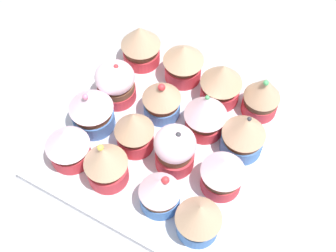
{
  "coord_description": "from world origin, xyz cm",
  "views": [
    {
      "loc": [
        17.12,
        -30.58,
        58.26
      ],
      "look_at": [
        0.0,
        0.0,
        4.2
      ],
      "focal_mm": 49.0,
      "sensor_mm": 36.0,
      "label": 1
    }
  ],
  "objects_px": {
    "cupcake_8": "(116,83)",
    "cupcake_13": "(183,61)",
    "cupcake_4": "(91,109)",
    "cupcake_6": "(175,149)",
    "cupcake_0": "(68,145)",
    "cupcake_1": "(106,164)",
    "cupcake_7": "(223,173)",
    "cupcake_14": "(221,82)",
    "cupcake_12": "(141,44)",
    "cupcake_11": "(244,134)",
    "cupcake_9": "(162,99)",
    "baking_tray": "(168,139)",
    "cupcake_2": "(160,192)",
    "cupcake_3": "(199,218)",
    "cupcake_10": "(206,113)",
    "cupcake_15": "(262,95)",
    "cupcake_5": "(134,130)"
  },
  "relations": [
    {
      "from": "cupcake_1",
      "to": "cupcake_9",
      "type": "height_order",
      "value": "cupcake_1"
    },
    {
      "from": "cupcake_1",
      "to": "cupcake_11",
      "type": "relative_size",
      "value": 1.0
    },
    {
      "from": "cupcake_4",
      "to": "cupcake_11",
      "type": "height_order",
      "value": "cupcake_4"
    },
    {
      "from": "cupcake_2",
      "to": "cupcake_7",
      "type": "xyz_separation_m",
      "value": [
        0.06,
        0.06,
        0.0
      ]
    },
    {
      "from": "cupcake_8",
      "to": "cupcake_6",
      "type": "bearing_deg",
      "value": -23.97
    },
    {
      "from": "cupcake_9",
      "to": "cupcake_4",
      "type": "bearing_deg",
      "value": -139.23
    },
    {
      "from": "cupcake_13",
      "to": "baking_tray",
      "type": "bearing_deg",
      "value": -72.53
    },
    {
      "from": "baking_tray",
      "to": "cupcake_11",
      "type": "bearing_deg",
      "value": 19.52
    },
    {
      "from": "cupcake_11",
      "to": "cupcake_15",
      "type": "bearing_deg",
      "value": 92.92
    },
    {
      "from": "baking_tray",
      "to": "cupcake_11",
      "type": "distance_m",
      "value": 0.11
    },
    {
      "from": "cupcake_4",
      "to": "cupcake_5",
      "type": "bearing_deg",
      "value": -1.0
    },
    {
      "from": "cupcake_7",
      "to": "cupcake_10",
      "type": "xyz_separation_m",
      "value": [
        -0.06,
        0.07,
        0.0
      ]
    },
    {
      "from": "cupcake_2",
      "to": "cupcake_6",
      "type": "height_order",
      "value": "cupcake_6"
    },
    {
      "from": "cupcake_9",
      "to": "cupcake_15",
      "type": "bearing_deg",
      "value": 31.17
    },
    {
      "from": "cupcake_12",
      "to": "cupcake_13",
      "type": "relative_size",
      "value": 1.05
    },
    {
      "from": "cupcake_0",
      "to": "cupcake_1",
      "type": "bearing_deg",
      "value": 0.15
    },
    {
      "from": "cupcake_11",
      "to": "baking_tray",
      "type": "bearing_deg",
      "value": -160.48
    },
    {
      "from": "cupcake_0",
      "to": "cupcake_9",
      "type": "height_order",
      "value": "cupcake_9"
    },
    {
      "from": "cupcake_6",
      "to": "cupcake_11",
      "type": "bearing_deg",
      "value": 43.89
    },
    {
      "from": "cupcake_15",
      "to": "cupcake_3",
      "type": "bearing_deg",
      "value": -88.53
    },
    {
      "from": "cupcake_2",
      "to": "cupcake_7",
      "type": "height_order",
      "value": "same"
    },
    {
      "from": "baking_tray",
      "to": "cupcake_12",
      "type": "xyz_separation_m",
      "value": [
        -0.11,
        0.11,
        0.04
      ]
    },
    {
      "from": "cupcake_8",
      "to": "cupcake_13",
      "type": "xyz_separation_m",
      "value": [
        0.07,
        0.08,
        0.0
      ]
    },
    {
      "from": "cupcake_14",
      "to": "cupcake_15",
      "type": "bearing_deg",
      "value": 8.01
    },
    {
      "from": "cupcake_15",
      "to": "cupcake_7",
      "type": "bearing_deg",
      "value": -88.35
    },
    {
      "from": "cupcake_4",
      "to": "cupcake_9",
      "type": "distance_m",
      "value": 0.1
    },
    {
      "from": "cupcake_6",
      "to": "cupcake_12",
      "type": "relative_size",
      "value": 1.05
    },
    {
      "from": "cupcake_3",
      "to": "cupcake_14",
      "type": "bearing_deg",
      "value": 108.2
    },
    {
      "from": "cupcake_5",
      "to": "cupcake_13",
      "type": "relative_size",
      "value": 1.09
    },
    {
      "from": "cupcake_7",
      "to": "cupcake_6",
      "type": "bearing_deg",
      "value": -179.35
    },
    {
      "from": "cupcake_4",
      "to": "cupcake_9",
      "type": "xyz_separation_m",
      "value": [
        0.08,
        0.07,
        -0.0
      ]
    },
    {
      "from": "cupcake_9",
      "to": "cupcake_11",
      "type": "bearing_deg",
      "value": 0.55
    },
    {
      "from": "cupcake_7",
      "to": "cupcake_14",
      "type": "bearing_deg",
      "value": 116.37
    },
    {
      "from": "cupcake_1",
      "to": "cupcake_7",
      "type": "distance_m",
      "value": 0.15
    },
    {
      "from": "cupcake_0",
      "to": "cupcake_6",
      "type": "height_order",
      "value": "cupcake_6"
    },
    {
      "from": "cupcake_4",
      "to": "cupcake_6",
      "type": "relative_size",
      "value": 1.01
    },
    {
      "from": "cupcake_1",
      "to": "cupcake_9",
      "type": "xyz_separation_m",
      "value": [
        0.01,
        0.13,
        -0.0
      ]
    },
    {
      "from": "cupcake_10",
      "to": "cupcake_11",
      "type": "bearing_deg",
      "value": -3.5
    },
    {
      "from": "cupcake_8",
      "to": "cupcake_11",
      "type": "bearing_deg",
      "value": 2.44
    },
    {
      "from": "cupcake_7",
      "to": "cupcake_0",
      "type": "bearing_deg",
      "value": -162.32
    },
    {
      "from": "cupcake_4",
      "to": "cupcake_8",
      "type": "xyz_separation_m",
      "value": [
        0.0,
        0.06,
        -0.0
      ]
    },
    {
      "from": "cupcake_7",
      "to": "cupcake_13",
      "type": "xyz_separation_m",
      "value": [
        -0.13,
        0.14,
        0.0
      ]
    },
    {
      "from": "cupcake_4",
      "to": "cupcake_6",
      "type": "bearing_deg",
      "value": -0.03
    },
    {
      "from": "cupcake_13",
      "to": "cupcake_7",
      "type": "bearing_deg",
      "value": -46.57
    },
    {
      "from": "cupcake_3",
      "to": "cupcake_4",
      "type": "bearing_deg",
      "value": 161.12
    },
    {
      "from": "cupcake_4",
      "to": "cupcake_6",
      "type": "xyz_separation_m",
      "value": [
        0.14,
        -0.0,
        -0.0
      ]
    },
    {
      "from": "cupcake_2",
      "to": "cupcake_3",
      "type": "height_order",
      "value": "cupcake_3"
    },
    {
      "from": "cupcake_9",
      "to": "cupcake_12",
      "type": "distance_m",
      "value": 0.11
    },
    {
      "from": "cupcake_6",
      "to": "cupcake_9",
      "type": "distance_m",
      "value": 0.09
    },
    {
      "from": "cupcake_1",
      "to": "cupcake_9",
      "type": "relative_size",
      "value": 1.07
    }
  ]
}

